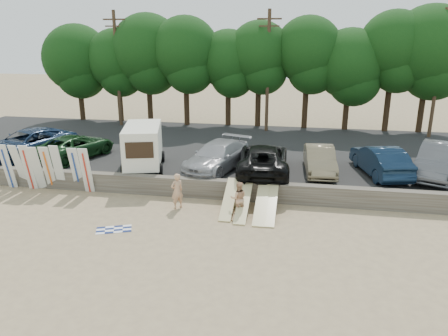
# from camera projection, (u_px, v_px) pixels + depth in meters

# --- Properties ---
(ground) EXTENTS (120.00, 120.00, 0.00)m
(ground) POSITION_uv_depth(u_px,v_px,m) (192.00, 221.00, 19.74)
(ground) COLOR tan
(ground) RESTS_ON ground
(seawall) EXTENTS (44.00, 0.50, 1.00)m
(seawall) POSITION_uv_depth(u_px,v_px,m) (206.00, 188.00, 22.40)
(seawall) COLOR #6B6356
(seawall) RESTS_ON ground
(parking_lot) EXTENTS (44.00, 14.50, 0.70)m
(parking_lot) POSITION_uv_depth(u_px,v_px,m) (230.00, 152.00, 29.48)
(parking_lot) COLOR #282828
(parking_lot) RESTS_ON ground
(treeline) EXTENTS (33.83, 6.28, 9.38)m
(treeline) POSITION_uv_depth(u_px,v_px,m) (248.00, 54.00, 34.17)
(treeline) COLOR #382616
(treeline) RESTS_ON parking_lot
(utility_poles) EXTENTS (25.80, 0.26, 9.00)m
(utility_poles) POSITION_uv_depth(u_px,v_px,m) (268.00, 69.00, 32.75)
(utility_poles) COLOR #473321
(utility_poles) RESTS_ON parking_lot
(box_trailer) EXTENTS (2.97, 4.24, 2.46)m
(box_trailer) POSITION_uv_depth(u_px,v_px,m) (143.00, 145.00, 24.55)
(box_trailer) COLOR white
(box_trailer) RESTS_ON parking_lot
(car_0) EXTENTS (4.95, 6.61, 1.67)m
(car_0) POSITION_uv_depth(u_px,v_px,m) (28.00, 144.00, 26.95)
(car_0) COLOR #122441
(car_0) RESTS_ON parking_lot
(car_1) EXTENTS (3.96, 5.71, 1.45)m
(car_1) POSITION_uv_depth(u_px,v_px,m) (75.00, 146.00, 26.75)
(car_1) COLOR black
(car_1) RESTS_ON parking_lot
(car_2) EXTENTS (3.71, 5.76, 1.55)m
(car_2) POSITION_uv_depth(u_px,v_px,m) (217.00, 156.00, 24.46)
(car_2) COLOR #9C9BA0
(car_2) RESTS_ON parking_lot
(car_3) EXTENTS (3.13, 6.01, 1.62)m
(car_3) POSITION_uv_depth(u_px,v_px,m) (263.00, 159.00, 23.90)
(car_3) COLOR black
(car_3) RESTS_ON parking_lot
(car_4) EXTENTS (1.81, 4.49, 1.45)m
(car_4) POSITION_uv_depth(u_px,v_px,m) (320.00, 160.00, 23.98)
(car_4) COLOR #7B6B4E
(car_4) RESTS_ON parking_lot
(car_5) EXTENTS (2.85, 5.19, 1.62)m
(car_5) POSITION_uv_depth(u_px,v_px,m) (380.00, 160.00, 23.63)
(car_5) COLOR #0E1F33
(car_5) RESTS_ON parking_lot
(car_6) EXTENTS (3.81, 5.71, 1.78)m
(car_6) POSITION_uv_depth(u_px,v_px,m) (439.00, 161.00, 23.32)
(car_6) COLOR #494A4E
(car_6) RESTS_ON parking_lot
(surfboard_upright_0) EXTENTS (0.52, 0.62, 2.55)m
(surfboard_upright_0) POSITION_uv_depth(u_px,v_px,m) (7.00, 166.00, 23.36)
(surfboard_upright_0) COLOR silver
(surfboard_upright_0) RESTS_ON ground
(surfboard_upright_1) EXTENTS (0.58, 0.83, 2.52)m
(surfboard_upright_1) POSITION_uv_depth(u_px,v_px,m) (19.00, 166.00, 23.45)
(surfboard_upright_1) COLOR silver
(surfboard_upright_1) RESTS_ON ground
(surfboard_upright_2) EXTENTS (0.52, 0.60, 2.56)m
(surfboard_upright_2) POSITION_uv_depth(u_px,v_px,m) (28.00, 168.00, 23.17)
(surfboard_upright_2) COLOR silver
(surfboard_upright_2) RESTS_ON ground
(surfboard_upright_3) EXTENTS (0.59, 0.84, 2.51)m
(surfboard_upright_3) POSITION_uv_depth(u_px,v_px,m) (37.00, 168.00, 23.13)
(surfboard_upright_3) COLOR silver
(surfboard_upright_3) RESTS_ON ground
(surfboard_upright_4) EXTENTS (0.62, 0.85, 2.51)m
(surfboard_upright_4) POSITION_uv_depth(u_px,v_px,m) (48.00, 168.00, 23.13)
(surfboard_upright_4) COLOR silver
(surfboard_upright_4) RESTS_ON ground
(surfboard_upright_5) EXTENTS (0.50, 0.57, 2.56)m
(surfboard_upright_5) POSITION_uv_depth(u_px,v_px,m) (58.00, 168.00, 23.14)
(surfboard_upright_5) COLOR silver
(surfboard_upright_5) RESTS_ON ground
(surfboard_upright_6) EXTENTS (0.63, 0.87, 2.51)m
(surfboard_upright_6) POSITION_uv_depth(u_px,v_px,m) (76.00, 169.00, 22.94)
(surfboard_upright_6) COLOR silver
(surfboard_upright_6) RESTS_ON ground
(surfboard_upright_7) EXTENTS (0.58, 0.70, 2.55)m
(surfboard_upright_7) POSITION_uv_depth(u_px,v_px,m) (86.00, 171.00, 22.68)
(surfboard_upright_7) COLOR silver
(surfboard_upright_7) RESTS_ON ground
(surfboard_low_0) EXTENTS (0.56, 2.82, 1.17)m
(surfboard_low_0) POSITION_uv_depth(u_px,v_px,m) (229.00, 199.00, 20.77)
(surfboard_low_0) COLOR #D2C284
(surfboard_low_0) RESTS_ON ground
(surfboard_low_1) EXTENTS (0.56, 2.86, 1.04)m
(surfboard_low_1) POSITION_uv_depth(u_px,v_px,m) (243.00, 203.00, 20.49)
(surfboard_low_1) COLOR #D2C284
(surfboard_low_1) RESTS_ON ground
(surfboard_low_2) EXTENTS (0.56, 2.87, 1.02)m
(surfboard_low_2) POSITION_uv_depth(u_px,v_px,m) (261.00, 204.00, 20.30)
(surfboard_low_2) COLOR #D2C284
(surfboard_low_2) RESTS_ON ground
(surfboard_low_3) EXTENTS (0.56, 2.87, 0.99)m
(surfboard_low_3) POSITION_uv_depth(u_px,v_px,m) (270.00, 205.00, 20.26)
(surfboard_low_3) COLOR #D2C284
(surfboard_low_3) RESTS_ON ground
(beachgoer_a) EXTENTS (0.75, 0.75, 1.76)m
(beachgoer_a) POSITION_uv_depth(u_px,v_px,m) (177.00, 191.00, 20.95)
(beachgoer_a) COLOR tan
(beachgoer_a) RESTS_ON ground
(beachgoer_b) EXTENTS (0.90, 0.77, 1.60)m
(beachgoer_b) POSITION_uv_depth(u_px,v_px,m) (239.00, 198.00, 20.26)
(beachgoer_b) COLOR tan
(beachgoer_b) RESTS_ON ground
(cooler) EXTENTS (0.46, 0.41, 0.32)m
(cooler) POSITION_uv_depth(u_px,v_px,m) (241.00, 203.00, 21.34)
(cooler) COLOR #268E4E
(cooler) RESTS_ON ground
(gear_bag) EXTENTS (0.36, 0.33, 0.22)m
(gear_bag) POSITION_uv_depth(u_px,v_px,m) (231.00, 206.00, 21.21)
(gear_bag) COLOR orange
(gear_bag) RESTS_ON ground
(beach_towel) EXTENTS (1.94, 1.94, 0.00)m
(beach_towel) POSITION_uv_depth(u_px,v_px,m) (114.00, 229.00, 18.92)
(beach_towel) COLOR white
(beach_towel) RESTS_ON ground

